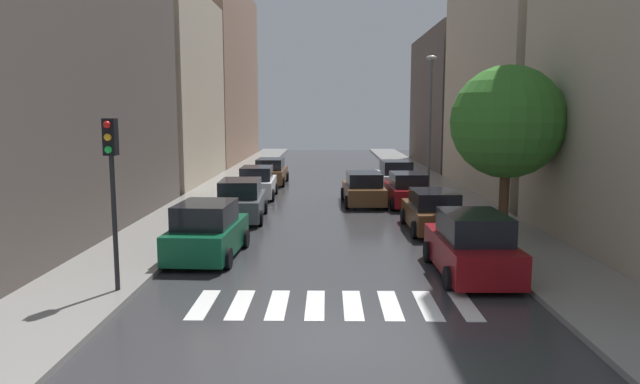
# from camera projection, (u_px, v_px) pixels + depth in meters

# --- Properties ---
(ground_plane) EXTENTS (28.00, 72.00, 0.04)m
(ground_plane) POSITION_uv_depth(u_px,v_px,m) (330.00, 188.00, 35.64)
(ground_plane) COLOR #313134
(sidewalk_left) EXTENTS (3.00, 72.00, 0.15)m
(sidewalk_left) POSITION_uv_depth(u_px,v_px,m) (224.00, 186.00, 35.71)
(sidewalk_left) COLOR gray
(sidewalk_left) RESTS_ON ground
(sidewalk_right) EXTENTS (3.00, 72.00, 0.15)m
(sidewalk_right) POSITION_uv_depth(u_px,v_px,m) (436.00, 187.00, 35.55)
(sidewalk_right) COLOR gray
(sidewalk_right) RESTS_ON ground
(crosswalk_stripes) EXTENTS (6.75, 2.20, 0.01)m
(crosswalk_stripes) POSITION_uv_depth(u_px,v_px,m) (334.00, 305.00, 13.93)
(crosswalk_stripes) COLOR silver
(crosswalk_stripes) RESTS_ON ground
(building_left_near) EXTENTS (6.00, 17.29, 13.88)m
(building_left_near) POSITION_uv_depth(u_px,v_px,m) (34.00, 48.00, 21.35)
(building_left_near) COLOR #564C47
(building_left_near) RESTS_ON ground
(building_left_mid) EXTENTS (6.00, 12.96, 12.12)m
(building_left_mid) POSITION_uv_depth(u_px,v_px,m) (160.00, 90.00, 37.51)
(building_left_mid) COLOR #B2A38C
(building_left_mid) RESTS_ON ground
(building_left_far) EXTENTS (6.00, 21.31, 16.32)m
(building_left_far) POSITION_uv_depth(u_px,v_px,m) (212.00, 74.00, 54.58)
(building_left_far) COLOR #8C6B56
(building_left_far) RESTS_ON ground
(building_right_mid) EXTENTS (6.00, 15.31, 13.17)m
(building_right_mid) POSITION_uv_depth(u_px,v_px,m) (525.00, 77.00, 32.66)
(building_right_mid) COLOR #B2A38C
(building_right_mid) RESTS_ON ground
(building_right_far) EXTENTS (6.00, 16.17, 11.16)m
(building_right_far) POSITION_uv_depth(u_px,v_px,m) (459.00, 101.00, 49.03)
(building_right_far) COLOR #564C47
(building_right_far) RESTS_ON ground
(parked_car_left_nearest) EXTENTS (2.24, 4.26, 1.80)m
(parked_car_left_nearest) POSITION_uv_depth(u_px,v_px,m) (207.00, 232.00, 18.40)
(parked_car_left_nearest) COLOR #0C4C2D
(parked_car_left_nearest) RESTS_ON ground
(parked_car_left_second) EXTENTS (2.20, 4.47, 1.75)m
(parked_car_left_second) POSITION_uv_depth(u_px,v_px,m) (241.00, 201.00, 24.93)
(parked_car_left_second) COLOR #474C51
(parked_car_left_second) RESTS_ON ground
(parked_car_left_third) EXTENTS (2.12, 4.25, 1.70)m
(parked_car_left_third) POSITION_uv_depth(u_px,v_px,m) (257.00, 183.00, 31.38)
(parked_car_left_third) COLOR silver
(parked_car_left_third) RESTS_ON ground
(parked_car_left_fourth) EXTENTS (2.09, 4.64, 1.66)m
(parked_car_left_fourth) POSITION_uv_depth(u_px,v_px,m) (271.00, 172.00, 37.36)
(parked_car_left_fourth) COLOR brown
(parked_car_left_fourth) RESTS_ON ground
(parked_car_right_nearest) EXTENTS (2.13, 4.43, 1.83)m
(parked_car_right_nearest) POSITION_uv_depth(u_px,v_px,m) (472.00, 246.00, 16.34)
(parked_car_right_nearest) COLOR maroon
(parked_car_right_nearest) RESTS_ON ground
(parked_car_right_second) EXTENTS (2.10, 4.32, 1.60)m
(parked_car_right_second) POSITION_uv_depth(u_px,v_px,m) (433.00, 212.00, 22.55)
(parked_car_right_second) COLOR brown
(parked_car_right_second) RESTS_ON ground
(parked_car_right_third) EXTENTS (2.12, 4.17, 1.67)m
(parked_car_right_third) POSITION_uv_depth(u_px,v_px,m) (407.00, 190.00, 28.54)
(parked_car_right_third) COLOR maroon
(parked_car_right_third) RESTS_ON ground
(parked_car_right_fourth) EXTENTS (2.21, 4.16, 1.81)m
(parked_car_right_fourth) POSITION_uv_depth(u_px,v_px,m) (395.00, 177.00, 33.84)
(parked_car_right_fourth) COLOR silver
(parked_car_right_fourth) RESTS_ON ground
(car_midroad) EXTENTS (2.21, 4.56, 1.63)m
(car_midroad) POSITION_uv_depth(u_px,v_px,m) (363.00, 189.00, 29.13)
(car_midroad) COLOR brown
(car_midroad) RESTS_ON ground
(street_tree_right) EXTENTS (4.07, 4.07, 6.14)m
(street_tree_right) POSITION_uv_depth(u_px,v_px,m) (507.00, 122.00, 20.87)
(street_tree_right) COLOR #513823
(street_tree_right) RESTS_ON sidewalk_right
(traffic_light_left_corner) EXTENTS (0.30, 0.42, 4.30)m
(traffic_light_left_corner) POSITION_uv_depth(u_px,v_px,m) (112.00, 166.00, 14.19)
(traffic_light_left_corner) COLOR black
(traffic_light_left_corner) RESTS_ON sidewalk_left
(lamp_post_right) EXTENTS (0.60, 0.28, 7.54)m
(lamp_post_right) POSITION_uv_depth(u_px,v_px,m) (430.00, 115.00, 32.20)
(lamp_post_right) COLOR #595B60
(lamp_post_right) RESTS_ON sidewalk_right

